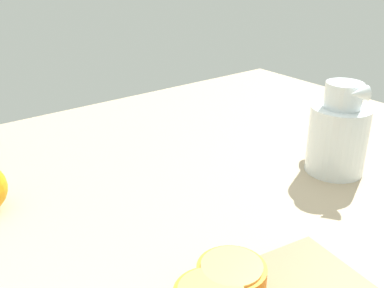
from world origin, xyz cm
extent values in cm
cube|color=tan|center=(0.00, 0.00, -1.50)|extent=(144.92, 99.48, 3.00)
cylinder|color=white|center=(28.10, -13.95, 6.38)|extent=(10.90, 10.90, 12.75)
cylinder|color=white|center=(28.10, -13.95, 15.08)|extent=(6.70, 6.70, 4.65)
cone|color=white|center=(26.37, -17.94, 16.70)|extent=(3.87, 3.76, 2.80)
torus|color=white|center=(30.58, -8.21, 7.65)|extent=(3.81, 6.73, 6.81)
cylinder|color=yellow|center=(28.10, -13.95, 3.87)|extent=(10.03, 10.03, 7.74)
cylinder|color=orange|center=(-11.14, -28.26, 3.35)|extent=(8.31, 8.31, 4.16)
cylinder|color=#F8B25B|center=(-11.14, -28.26, 5.58)|extent=(7.31, 7.31, 0.30)
sphere|color=orange|center=(49.50, -0.56, 3.57)|extent=(7.14, 7.14, 7.14)
camera|label=1|loc=(-40.52, -59.13, 39.88)|focal=42.37mm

